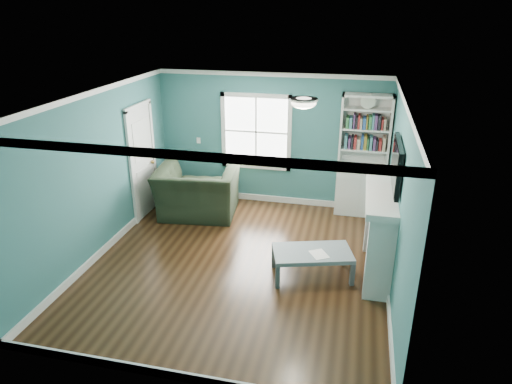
# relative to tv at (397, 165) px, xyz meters

# --- Properties ---
(floor) EXTENTS (5.00, 5.00, 0.00)m
(floor) POSITION_rel_tv_xyz_m (-2.20, -0.20, -1.72)
(floor) COLOR black
(floor) RESTS_ON ground
(room_walls) EXTENTS (5.00, 5.00, 5.00)m
(room_walls) POSITION_rel_tv_xyz_m (-2.20, -0.20, -0.14)
(room_walls) COLOR #337072
(room_walls) RESTS_ON ground
(trim) EXTENTS (4.50, 5.00, 2.60)m
(trim) POSITION_rel_tv_xyz_m (-2.20, -0.20, -0.49)
(trim) COLOR white
(trim) RESTS_ON ground
(window) EXTENTS (1.40, 0.06, 1.50)m
(window) POSITION_rel_tv_xyz_m (-2.50, 2.29, -0.27)
(window) COLOR white
(window) RESTS_ON room_walls
(bookshelf) EXTENTS (0.90, 0.35, 2.31)m
(bookshelf) POSITION_rel_tv_xyz_m (-0.43, 2.10, -0.80)
(bookshelf) COLOR silver
(bookshelf) RESTS_ON ground
(fireplace) EXTENTS (0.44, 1.58, 1.30)m
(fireplace) POSITION_rel_tv_xyz_m (-0.12, 0.00, -1.09)
(fireplace) COLOR black
(fireplace) RESTS_ON ground
(tv) EXTENTS (0.06, 1.10, 0.65)m
(tv) POSITION_rel_tv_xyz_m (0.00, 0.00, 0.00)
(tv) COLOR black
(tv) RESTS_ON fireplace
(door) EXTENTS (0.12, 0.98, 2.17)m
(door) POSITION_rel_tv_xyz_m (-4.42, 1.20, -0.65)
(door) COLOR silver
(door) RESTS_ON ground
(ceiling_fixture) EXTENTS (0.38, 0.38, 0.15)m
(ceiling_fixture) POSITION_rel_tv_xyz_m (-1.30, -0.10, 0.82)
(ceiling_fixture) COLOR white
(ceiling_fixture) RESTS_ON room_walls
(light_switch) EXTENTS (0.08, 0.01, 0.12)m
(light_switch) POSITION_rel_tv_xyz_m (-3.70, 2.28, -0.52)
(light_switch) COLOR white
(light_switch) RESTS_ON room_walls
(recliner) EXTENTS (1.57, 1.12, 1.28)m
(recliner) POSITION_rel_tv_xyz_m (-3.42, 1.35, -1.09)
(recliner) COLOR black
(recliner) RESTS_ON ground
(coffee_table) EXTENTS (1.27, 0.92, 0.41)m
(coffee_table) POSITION_rel_tv_xyz_m (-1.06, -0.31, -1.36)
(coffee_table) COLOR #434C51
(coffee_table) RESTS_ON ground
(paper_sheet) EXTENTS (0.33, 0.35, 0.00)m
(paper_sheet) POSITION_rel_tv_xyz_m (-0.96, -0.38, -1.31)
(paper_sheet) COLOR white
(paper_sheet) RESTS_ON coffee_table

